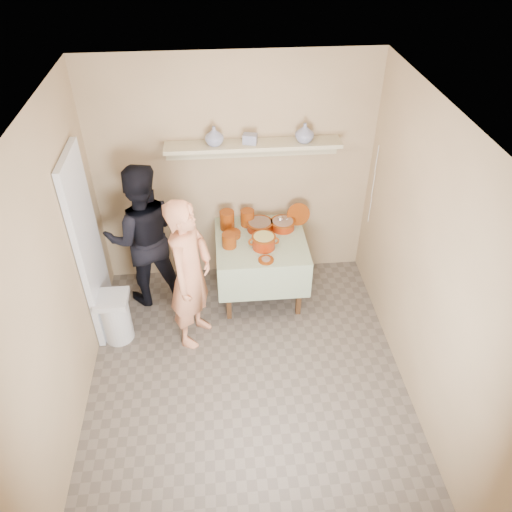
{
  "coord_description": "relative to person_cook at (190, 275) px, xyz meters",
  "views": [
    {
      "loc": [
        -0.19,
        -3.05,
        3.9
      ],
      "look_at": [
        0.15,
        0.75,
        0.95
      ],
      "focal_mm": 35.0,
      "sensor_mm": 36.0,
      "label": 1
    }
  ],
  "objects": [
    {
      "name": "trash_bin",
      "position": [
        -0.8,
        0.04,
        -0.54
      ],
      "size": [
        0.32,
        0.32,
        0.56
      ],
      "color": "silver",
      "rests_on": "ground"
    },
    {
      "name": "person_helper",
      "position": [
        -0.51,
        0.67,
        0.01
      ],
      "size": [
        0.9,
        0.75,
        1.66
      ],
      "primitive_type": "imported",
      "rotation": [
        0.0,
        0.0,
        -2.98
      ],
      "color": "black",
      "rests_on": "ground"
    },
    {
      "name": "vase_right",
      "position": [
        1.21,
        0.93,
        1.0
      ],
      "size": [
        0.19,
        0.19,
        0.2
      ],
      "primitive_type": "imported",
      "rotation": [
        0.0,
        0.0,
        0.01
      ],
      "color": "navy",
      "rests_on": "wall_shelf"
    },
    {
      "name": "serving_table",
      "position": [
        0.74,
        0.6,
        -0.18
      ],
      "size": [
        0.97,
        0.97,
        0.76
      ],
      "color": "#4C2D16",
      "rests_on": "ground"
    },
    {
      "name": "ceramic_box",
      "position": [
        0.66,
        0.94,
        0.95
      ],
      "size": [
        0.16,
        0.13,
        0.1
      ],
      "primitive_type": "cube",
      "rotation": [
        0.0,
        0.0,
        -0.26
      ],
      "color": "navy",
      "rests_on": "wall_shelf"
    },
    {
      "name": "plate_stack_b",
      "position": [
        0.62,
        0.89,
        0.03
      ],
      "size": [
        0.15,
        0.15,
        0.18
      ],
      "primitive_type": "cylinder",
      "color": "#68280B",
      "rests_on": "serving_table"
    },
    {
      "name": "person_cook",
      "position": [
        0.0,
        0.0,
        0.0
      ],
      "size": [
        0.6,
        0.71,
        1.64
      ],
      "primitive_type": "imported",
      "rotation": [
        0.0,
        0.0,
        1.15
      ],
      "color": "tan",
      "rests_on": "ground"
    },
    {
      "name": "vase_left",
      "position": [
        0.3,
        0.93,
        1.0
      ],
      "size": [
        0.26,
        0.26,
        0.2
      ],
      "primitive_type": "imported",
      "rotation": [
        0.0,
        0.0,
        0.64
      ],
      "color": "navy",
      "rests_on": "wall_shelf"
    },
    {
      "name": "bowl_stack",
      "position": [
        0.4,
        0.51,
        0.02
      ],
      "size": [
        0.15,
        0.15,
        0.15
      ],
      "primitive_type": "cylinder",
      "color": "#68280B",
      "rests_on": "serving_table"
    },
    {
      "name": "electrical_cord",
      "position": [
        1.96,
        0.8,
        0.43
      ],
      "size": [
        0.01,
        0.05,
        0.9
      ],
      "color": "silver",
      "rests_on": "wall_shelf"
    },
    {
      "name": "cazuela_rice",
      "position": [
        0.76,
        0.45,
        0.02
      ],
      "size": [
        0.33,
        0.25,
        0.14
      ],
      "color": "#701400",
      "rests_on": "serving_table"
    },
    {
      "name": "cazuela_meat_b",
      "position": [
        1.0,
        0.79,
        -0.0
      ],
      "size": [
        0.28,
        0.28,
        0.1
      ],
      "color": "#701400",
      "rests_on": "serving_table"
    },
    {
      "name": "room_shell",
      "position": [
        0.49,
        -0.68,
        0.79
      ],
      "size": [
        3.04,
        3.54,
        2.62
      ],
      "color": "tan",
      "rests_on": "ground"
    },
    {
      "name": "tile_panel",
      "position": [
        -0.97,
        0.27,
        0.18
      ],
      "size": [
        0.06,
        0.7,
        2.0
      ],
      "primitive_type": "cube",
      "color": "silver",
      "rests_on": "ground"
    },
    {
      "name": "front_plate",
      "position": [
        0.76,
        0.23,
        -0.05
      ],
      "size": [
        0.16,
        0.16,
        0.03
      ],
      "color": "#68280B",
      "rests_on": "serving_table"
    },
    {
      "name": "propped_lid",
      "position": [
        1.19,
        0.87,
        0.06
      ],
      "size": [
        0.26,
        0.1,
        0.25
      ],
      "primitive_type": "cylinder",
      "rotation": [
        1.28,
        0.0,
        0.05
      ],
      "color": "#68280B",
      "rests_on": "serving_table"
    },
    {
      "name": "cazuela_meat_a",
      "position": [
        0.75,
        0.79,
        -0.0
      ],
      "size": [
        0.3,
        0.3,
        0.1
      ],
      "color": "#701400",
      "rests_on": "serving_table"
    },
    {
      "name": "wall_shelf",
      "position": [
        0.69,
        0.97,
        0.85
      ],
      "size": [
        1.8,
        0.25,
        0.21
      ],
      "color": "#BCB18B",
      "rests_on": "room_shell"
    },
    {
      "name": "ground",
      "position": [
        0.49,
        -0.68,
        -0.82
      ],
      "size": [
        3.5,
        3.5,
        0.0
      ],
      "primitive_type": "plane",
      "color": "#60564C",
      "rests_on": "ground"
    },
    {
      "name": "plate_stack_a",
      "position": [
        0.39,
        0.85,
        0.05
      ],
      "size": [
        0.16,
        0.16,
        0.22
      ],
      "primitive_type": "cylinder",
      "color": "#68280B",
      "rests_on": "serving_table"
    },
    {
      "name": "empty_bowl",
      "position": [
        0.44,
        0.69,
        -0.03
      ],
      "size": [
        0.18,
        0.18,
        0.05
      ],
      "primitive_type": "cylinder",
      "color": "#68280B",
      "rests_on": "serving_table"
    },
    {
      "name": "ladle",
      "position": [
        0.98,
        0.8,
        0.05
      ],
      "size": [
        0.08,
        0.26,
        0.19
      ],
      "color": "silver",
      "rests_on": "cazuela_meat_b"
    }
  ]
}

